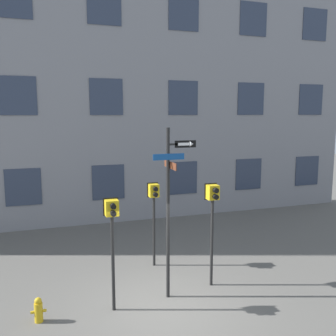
% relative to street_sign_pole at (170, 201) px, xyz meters
% --- Properties ---
extents(ground_plane, '(60.00, 60.00, 0.00)m').
position_rel_street_sign_pole_xyz_m(ground_plane, '(-0.40, -0.40, -2.57)').
color(ground_plane, '#595651').
extents(building_facade, '(24.00, 0.63, 14.48)m').
position_rel_street_sign_pole_xyz_m(building_facade, '(-0.40, 7.44, 4.67)').
color(building_facade, gray).
rests_on(building_facade, ground_plane).
extents(street_sign_pole, '(1.14, 0.88, 4.41)m').
position_rel_street_sign_pole_xyz_m(street_sign_pole, '(0.00, 0.00, 0.00)').
color(street_sign_pole, black).
rests_on(street_sign_pole, ground_plane).
extents(pedestrian_signal_left, '(0.37, 0.40, 2.77)m').
position_rel_street_sign_pole_xyz_m(pedestrian_signal_left, '(-1.52, -0.21, -0.41)').
color(pedestrian_signal_left, black).
rests_on(pedestrian_signal_left, ground_plane).
extents(pedestrian_signal_right, '(0.36, 0.40, 2.87)m').
position_rel_street_sign_pole_xyz_m(pedestrian_signal_right, '(1.30, 0.26, -0.34)').
color(pedestrian_signal_right, black).
rests_on(pedestrian_signal_right, ground_plane).
extents(pedestrian_signal_across, '(0.35, 0.40, 2.63)m').
position_rel_street_sign_pole_xyz_m(pedestrian_signal_across, '(0.17, 2.08, -0.52)').
color(pedestrian_signal_across, black).
rests_on(pedestrian_signal_across, ground_plane).
extents(fire_hydrant, '(0.35, 0.19, 0.59)m').
position_rel_street_sign_pole_xyz_m(fire_hydrant, '(-3.25, -0.19, -2.29)').
color(fire_hydrant, gold).
rests_on(fire_hydrant, ground_plane).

